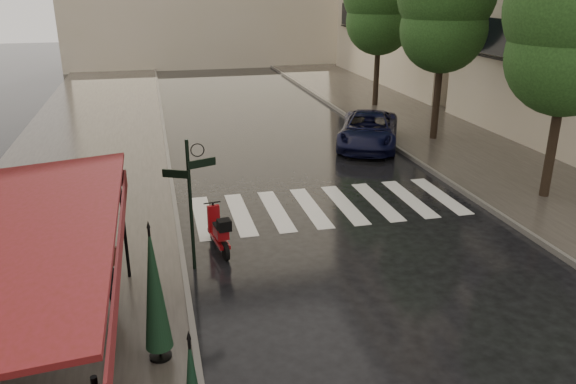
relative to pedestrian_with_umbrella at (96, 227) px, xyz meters
name	(u,v)px	position (x,y,z in m)	size (l,w,h in m)	color
ground	(272,335)	(3.10, -1.77, -1.79)	(120.00, 120.00, 0.00)	black
sidewalk_near	(83,163)	(-1.40, 10.23, -1.73)	(6.00, 60.00, 0.12)	#38332D
sidewalk_far	(449,138)	(13.35, 10.23, -1.73)	(5.50, 60.00, 0.12)	#38332D
curb_near	(168,157)	(1.65, 10.23, -1.71)	(0.12, 60.00, 0.16)	#595651
curb_far	(388,142)	(10.55, 10.23, -1.71)	(0.12, 60.00, 0.16)	#595651
crosswalk	(328,206)	(6.08, 4.23, -1.78)	(7.85, 3.20, 0.01)	silver
signpost	(190,195)	(1.91, 1.23, 0.05)	(1.17, 0.29, 3.10)	black
tree_near	(574,18)	(12.70, 3.23, 3.53)	(3.80, 3.80, 7.99)	black
tree_mid	(446,0)	(12.60, 10.23, 3.81)	(3.80, 3.80, 8.34)	black
pedestrian_with_umbrella	(96,227)	(0.00, 0.00, 0.00)	(1.43, 1.44, 2.51)	black
scooter	(219,232)	(2.59, 2.03, -1.29)	(0.54, 1.63, 1.08)	black
parked_car	(368,130)	(9.64, 10.12, -1.11)	(2.24, 4.85, 1.35)	black
parasol_back	(154,289)	(1.04, -2.10, -0.31)	(0.47, 0.47, 2.53)	black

